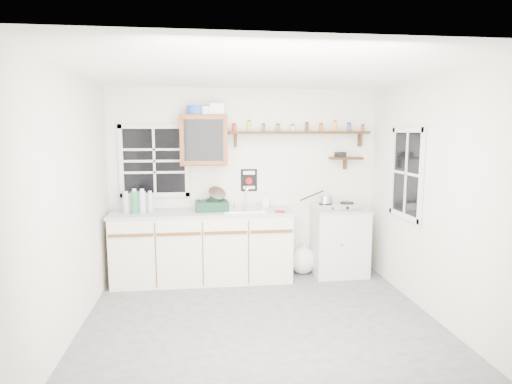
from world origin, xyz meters
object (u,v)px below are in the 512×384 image
Objects in this scene: main_cabinet at (203,246)px; dish_rack at (213,203)px; spice_shelf at (299,132)px; right_cabinet at (339,241)px; upper_cabinet at (204,140)px; hotplate at (336,206)px.

dish_rack reaches higher than main_cabinet.
right_cabinet is at bearing -19.54° from spice_shelf.
spice_shelf is at bearing 3.12° from upper_cabinet.
main_cabinet is 0.58m from dish_rack.
hotplate is at bearing 0.18° from main_cabinet.
spice_shelf is (-0.53, 0.19, 1.47)m from right_cabinet.
upper_cabinet is 1.50× the size of dish_rack.
dish_rack is at bearing 13.26° from main_cabinet.
upper_cabinet is 1.95m from hotplate.
hotplate is at bearing -161.37° from right_cabinet.
right_cabinet is at bearing -3.76° from upper_cabinet.
spice_shelf reaches higher than right_cabinet.
hotplate is (1.78, 0.01, 0.49)m from main_cabinet.
dish_rack reaches higher than right_cabinet.
spice_shelf reaches higher than hotplate.
right_cabinet is 1.47× the size of hotplate.
dish_rack is 1.64m from hotplate.
right_cabinet is at bearing 13.69° from hotplate.
upper_cabinet is at bearing 76.32° from main_cabinet.
main_cabinet is at bearing -170.73° from spice_shelf.
dish_rack is 0.70× the size of hotplate.
hotplate is (0.47, -0.21, -0.98)m from spice_shelf.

